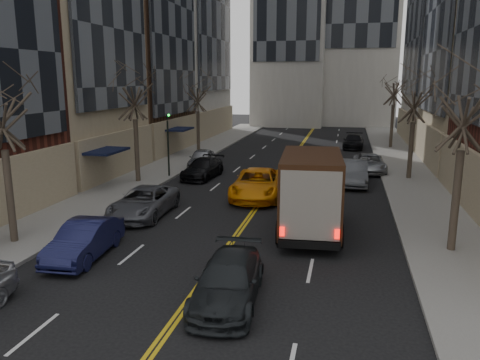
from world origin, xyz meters
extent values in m
cube|color=slate|center=(-9.00, 27.00, 0.07)|extent=(4.00, 66.00, 0.15)
cube|color=slate|center=(9.00, 27.00, 0.07)|extent=(4.00, 66.00, 0.15)
cube|color=#4C301E|center=(-15.50, 33.00, 12.00)|extent=(9.00, 12.00, 24.00)
cube|color=black|center=(-10.84, 33.00, 13.20)|extent=(0.20, 10.56, 19.20)
cube|color=black|center=(-10.00, 18.00, 2.40)|extent=(2.00, 3.00, 0.15)
cube|color=black|center=(-10.90, 18.00, 1.35)|extent=(0.20, 3.00, 2.50)
cube|color=black|center=(-10.00, 31.00, 2.40)|extent=(2.00, 3.00, 0.15)
cube|color=black|center=(-10.90, 31.00, 1.35)|extent=(0.20, 3.00, 2.50)
cylinder|color=#382D23|center=(-8.80, 8.00, 2.06)|extent=(0.30, 0.30, 3.83)
cylinder|color=#382D23|center=(-8.80, 20.00, 2.17)|extent=(0.30, 0.30, 4.05)
cylinder|color=#382D23|center=(-8.80, 33.00, 1.99)|extent=(0.30, 0.30, 3.69)
cylinder|color=#382D23|center=(8.80, 11.00, 2.13)|extent=(0.30, 0.30, 3.96)
cylinder|color=#382D23|center=(8.80, 25.00, 2.04)|extent=(0.30, 0.30, 3.78)
cylinder|color=#382D23|center=(8.80, 40.00, 2.22)|extent=(0.30, 0.30, 4.14)
cylinder|color=black|center=(-7.40, 22.00, 2.05)|extent=(0.12, 0.12, 3.80)
imported|color=black|center=(-7.40, 22.00, 4.40)|extent=(0.15, 0.18, 0.90)
sphere|color=#0CE526|center=(-7.25, 21.90, 4.35)|extent=(0.14, 0.14, 0.14)
cube|color=black|center=(3.12, 12.33, 0.57)|extent=(2.75, 6.79, 0.31)
cube|color=black|center=(2.94, 14.76, 1.61)|extent=(2.56, 1.93, 2.18)
cube|color=black|center=(3.16, 11.76, 2.08)|extent=(2.85, 5.25, 3.12)
cube|color=black|center=(3.34, 9.14, 0.57)|extent=(2.40, 0.35, 0.31)
cube|color=red|center=(2.31, 9.04, 1.04)|extent=(0.19, 0.08, 0.36)
cube|color=red|center=(4.38, 9.19, 1.04)|extent=(0.19, 0.08, 0.36)
cube|color=gold|center=(1.89, 11.72, 2.70)|extent=(0.11, 0.94, 0.93)
cube|color=gold|center=(4.42, 11.90, 2.70)|extent=(0.11, 0.94, 0.93)
cylinder|color=black|center=(1.74, 14.42, 0.50)|extent=(0.36, 1.02, 1.00)
cylinder|color=black|center=(4.18, 14.59, 0.50)|extent=(0.36, 1.02, 1.00)
cylinder|color=black|center=(2.02, 10.48, 0.50)|extent=(0.36, 1.02, 1.00)
cylinder|color=black|center=(4.46, 10.65, 0.50)|extent=(0.36, 1.02, 1.00)
imported|color=black|center=(1.20, 5.01, 0.68)|extent=(2.25, 4.81, 1.36)
cube|color=black|center=(1.20, 5.69, 1.22)|extent=(0.13, 0.04, 0.09)
cube|color=blue|center=(1.20, 5.66, 1.22)|extent=(0.10, 0.01, 0.06)
imported|color=orange|center=(-0.36, 17.95, 0.81)|extent=(3.05, 6.01, 1.63)
imported|color=black|center=(2.33, 14.64, 0.93)|extent=(0.67, 0.80, 1.87)
imported|color=#121438|center=(-5.10, 7.31, 0.71)|extent=(1.82, 4.41, 1.42)
imported|color=#53545B|center=(-5.23, 13.05, 0.71)|extent=(2.50, 5.17, 1.42)
imported|color=black|center=(-5.10, 22.51, 0.67)|extent=(2.22, 4.76, 1.35)
imported|color=#999AA0|center=(-6.30, 26.07, 0.72)|extent=(2.19, 4.40, 1.44)
imported|color=#494B50|center=(5.10, 22.66, 0.79)|extent=(1.72, 4.80, 1.57)
imported|color=#A6A9AE|center=(6.30, 27.30, 0.65)|extent=(2.42, 4.81, 1.31)
imported|color=black|center=(5.22, 39.28, 0.69)|extent=(2.14, 4.83, 1.38)
camera|label=1|loc=(4.56, -7.98, 6.80)|focal=35.00mm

